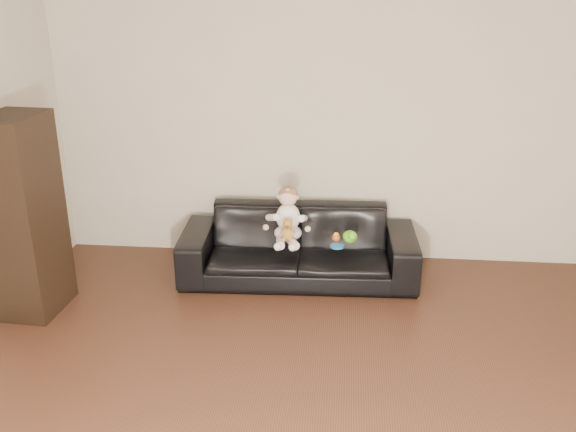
# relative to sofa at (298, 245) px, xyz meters

# --- Properties ---
(wall_back) EXTENTS (5.00, 0.00, 5.00)m
(wall_back) POSITION_rel_sofa_xyz_m (0.21, 0.50, 1.00)
(wall_back) COLOR beige
(wall_back) RESTS_ON ground
(sofa) EXTENTS (2.10, 0.89, 0.60)m
(sofa) POSITION_rel_sofa_xyz_m (0.00, 0.00, 0.00)
(sofa) COLOR black
(sofa) RESTS_ON floor
(cabinet) EXTENTS (0.44, 0.58, 1.60)m
(cabinet) POSITION_rel_sofa_xyz_m (-2.07, -0.77, 0.50)
(cabinet) COLOR black
(cabinet) RESTS_ON floor
(shelf_item) EXTENTS (0.20, 0.26, 0.28)m
(shelf_item) POSITION_rel_sofa_xyz_m (-2.05, -0.77, 0.86)
(shelf_item) COLOR silver
(shelf_item) RESTS_ON cabinet
(baby) EXTENTS (0.36, 0.43, 0.48)m
(baby) POSITION_rel_sofa_xyz_m (-0.08, -0.11, 0.31)
(baby) COLOR silver
(baby) RESTS_ON sofa
(teddy_bear) EXTENTS (0.11, 0.11, 0.20)m
(teddy_bear) POSITION_rel_sofa_xyz_m (-0.07, -0.26, 0.25)
(teddy_bear) COLOR #A1722E
(teddy_bear) RESTS_ON sofa
(toy_green) EXTENTS (0.18, 0.19, 0.10)m
(toy_green) POSITION_rel_sofa_xyz_m (0.45, -0.11, 0.15)
(toy_green) COLOR #59C517
(toy_green) RESTS_ON sofa
(toy_rattle) EXTENTS (0.08, 0.08, 0.07)m
(toy_rattle) POSITION_rel_sofa_xyz_m (0.33, -0.10, 0.13)
(toy_rattle) COLOR #DC5119
(toy_rattle) RESTS_ON sofa
(toy_blue_disc) EXTENTS (0.15, 0.15, 0.02)m
(toy_blue_disc) POSITION_rel_sofa_xyz_m (0.34, -0.22, 0.10)
(toy_blue_disc) COLOR blue
(toy_blue_disc) RESTS_ON sofa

